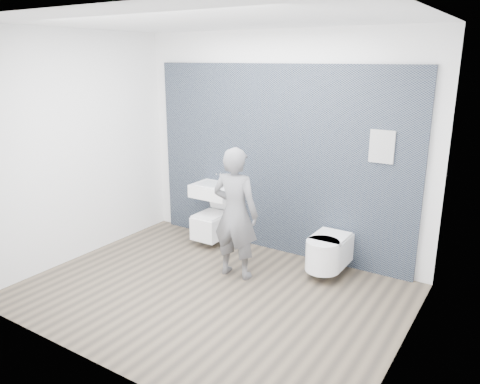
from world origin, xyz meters
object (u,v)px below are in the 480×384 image
Objects in this scene: washbasin at (214,190)px; toilet_square at (213,224)px; toilet_rounded at (327,252)px; visitor at (235,213)px.

washbasin is 0.47m from toilet_square.
toilet_square is 1.06× the size of toilet_rounded.
visitor is at bearing -41.28° from washbasin.
visitor reaches higher than washbasin.
toilet_square is 0.47× the size of visitor.
washbasin is 0.84× the size of toilet_rounded.
toilet_square reaches higher than toilet_rounded.
toilet_rounded is (1.70, -0.13, -0.45)m from washbasin.
visitor is (0.81, -0.66, 0.48)m from toilet_square.
visitor is (0.81, -0.71, 0.02)m from washbasin.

